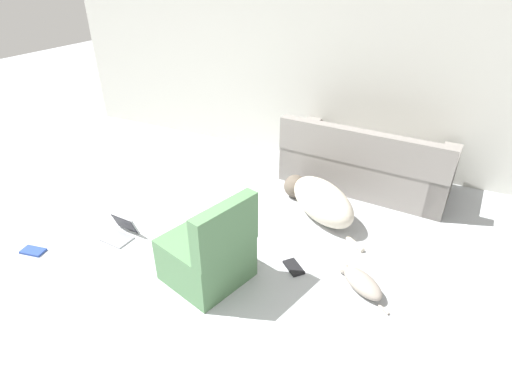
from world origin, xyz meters
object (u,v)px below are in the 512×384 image
couch (365,165)px  book_black (294,267)px  side_chair (209,253)px  cat (361,282)px  dog (319,200)px  laptop_open (122,230)px  book_blue (33,251)px

couch → book_black: (-0.20, -1.87, -0.27)m
side_chair → cat: bearing=126.2°
dog → laptop_open: dog is taller
laptop_open → side_chair: side_chair is taller
couch → cat: bearing=106.9°
couch → dog: bearing=77.2°
cat → side_chair: size_ratio=0.62×
couch → cat: couch is taller
dog → cat: dog is taller
couch → laptop_open: size_ratio=6.45×
cat → book_black: bearing=36.7°
cat → laptop_open: 2.41m
dog → book_blue: dog is taller
cat → laptop_open: size_ratio=1.68×
laptop_open → book_black: size_ratio=1.28×
cat → book_blue: size_ratio=2.18×
couch → book_blue: size_ratio=8.35×
couch → side_chair: 2.46m
book_blue → side_chair: 1.83m
book_black → book_blue: size_ratio=1.02×
dog → cat: bearing=162.7°
cat → dog: bearing=-17.4°
book_black → book_blue: 2.53m
cat → side_chair: 1.33m
book_black → book_blue: bearing=-159.4°
dog → side_chair: size_ratio=1.38×
book_black → side_chair: side_chair is taller
book_blue → cat: bearing=16.7°
cat → laptop_open: (-2.39, -0.30, -0.00)m
laptop_open → book_blue: (-0.59, -0.59, -0.06)m
laptop_open → side_chair: size_ratio=0.37×
couch → book_blue: couch is taller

